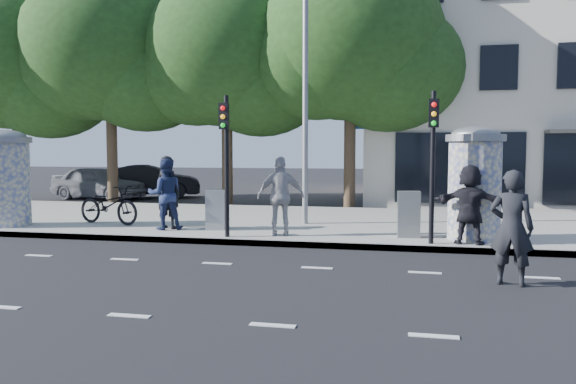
% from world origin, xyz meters
% --- Properties ---
extents(ground, '(120.00, 120.00, 0.00)m').
position_xyz_m(ground, '(0.00, 0.00, 0.00)').
color(ground, black).
rests_on(ground, ground).
extents(sidewalk, '(40.00, 8.00, 0.15)m').
position_xyz_m(sidewalk, '(0.00, 7.50, 0.07)').
color(sidewalk, gray).
rests_on(sidewalk, ground).
extents(curb, '(40.00, 0.10, 0.16)m').
position_xyz_m(curb, '(0.00, 3.55, 0.07)').
color(curb, slate).
rests_on(curb, ground).
extents(lane_dash_near, '(32.00, 0.12, 0.01)m').
position_xyz_m(lane_dash_near, '(0.00, -2.20, 0.00)').
color(lane_dash_near, silver).
rests_on(lane_dash_near, ground).
extents(lane_dash_far, '(32.00, 0.12, 0.01)m').
position_xyz_m(lane_dash_far, '(0.00, 1.40, 0.00)').
color(lane_dash_far, silver).
rests_on(lane_dash_far, ground).
extents(ad_column_left, '(1.36, 1.36, 2.65)m').
position_xyz_m(ad_column_left, '(-7.20, 4.50, 1.54)').
color(ad_column_left, beige).
rests_on(ad_column_left, sidewalk).
extents(ad_column_right, '(1.36, 1.36, 2.65)m').
position_xyz_m(ad_column_right, '(5.20, 4.70, 1.54)').
color(ad_column_right, beige).
rests_on(ad_column_right, sidewalk).
extents(traffic_pole_near, '(0.22, 0.31, 3.40)m').
position_xyz_m(traffic_pole_near, '(-0.60, 3.79, 2.23)').
color(traffic_pole_near, black).
rests_on(traffic_pole_near, sidewalk).
extents(traffic_pole_far, '(0.22, 0.31, 3.40)m').
position_xyz_m(traffic_pole_far, '(4.20, 3.79, 2.23)').
color(traffic_pole_far, black).
rests_on(traffic_pole_far, sidewalk).
extents(street_lamp, '(0.25, 0.93, 8.00)m').
position_xyz_m(street_lamp, '(0.80, 6.63, 4.79)').
color(street_lamp, slate).
rests_on(street_lamp, sidewalk).
extents(tree_far_left, '(7.20, 7.20, 9.26)m').
position_xyz_m(tree_far_left, '(-13.00, 12.50, 6.19)').
color(tree_far_left, '#38281C').
rests_on(tree_far_left, ground).
extents(tree_mid_left, '(7.20, 7.20, 9.57)m').
position_xyz_m(tree_mid_left, '(-8.50, 12.50, 6.50)').
color(tree_mid_left, '#38281C').
rests_on(tree_mid_left, ground).
extents(tree_near_left, '(6.80, 6.80, 8.97)m').
position_xyz_m(tree_near_left, '(-3.50, 12.70, 6.06)').
color(tree_near_left, '#38281C').
rests_on(tree_near_left, ground).
extents(tree_center, '(7.00, 7.00, 9.30)m').
position_xyz_m(tree_center, '(1.50, 12.30, 6.31)').
color(tree_center, '#38281C').
rests_on(tree_center, ground).
extents(ped_b, '(0.81, 0.65, 1.95)m').
position_xyz_m(ped_b, '(-2.60, 4.89, 1.12)').
color(ped_b, black).
rests_on(ped_b, sidewalk).
extents(ped_c, '(1.12, 1.02, 1.87)m').
position_xyz_m(ped_c, '(-2.59, 4.72, 1.08)').
color(ped_c, navy).
rests_on(ped_c, sidewalk).
extents(ped_e, '(1.26, 0.90, 1.95)m').
position_xyz_m(ped_e, '(0.63, 4.31, 1.12)').
color(ped_e, '#A2A1A4').
rests_on(ped_e, sidewalk).
extents(ped_f, '(1.72, 0.83, 1.78)m').
position_xyz_m(ped_f, '(5.03, 3.96, 1.04)').
color(ped_f, black).
rests_on(ped_f, sidewalk).
extents(man_road, '(0.80, 0.63, 1.93)m').
position_xyz_m(man_road, '(5.36, 0.75, 0.96)').
color(man_road, black).
rests_on(man_road, ground).
extents(bicycle, '(1.22, 2.21, 1.10)m').
position_xyz_m(bicycle, '(-4.64, 5.41, 0.70)').
color(bicycle, black).
rests_on(bicycle, sidewalk).
extents(cabinet_left, '(0.56, 0.45, 1.05)m').
position_xyz_m(cabinet_left, '(-1.28, 4.97, 0.67)').
color(cabinet_left, gray).
rests_on(cabinet_left, sidewalk).
extents(cabinet_right, '(0.55, 0.42, 1.11)m').
position_xyz_m(cabinet_right, '(3.70, 4.71, 0.71)').
color(cabinet_right, slate).
rests_on(cabinet_right, sidewalk).
extents(car_left, '(2.66, 4.77, 1.53)m').
position_xyz_m(car_left, '(-10.16, 14.15, 0.77)').
color(car_left, slate).
rests_on(car_left, ground).
extents(car_mid, '(3.19, 4.99, 1.55)m').
position_xyz_m(car_mid, '(-8.28, 15.50, 0.78)').
color(car_mid, black).
rests_on(car_mid, ground).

